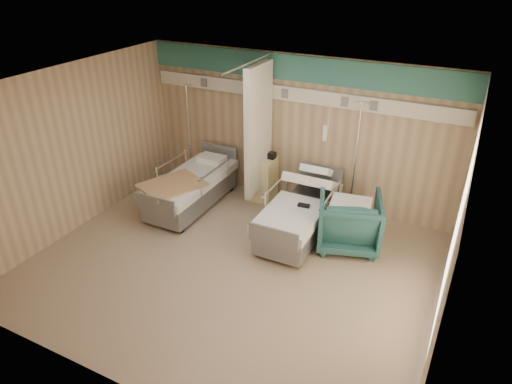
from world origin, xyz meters
TOP-DOWN VIEW (x-y plane):
  - ground at (0.00, 0.00)m, footprint 6.00×5.00m
  - room_walls at (-0.03, 0.25)m, footprint 6.04×5.04m
  - bed_right at (0.60, 1.30)m, footprint 1.00×2.16m
  - bed_left at (-1.60, 1.30)m, footprint 1.00×2.16m
  - bedside_cabinet at (-0.55, 2.20)m, footprint 0.50×0.48m
  - visitor_armchair at (1.44, 1.36)m, footprint 1.24×1.26m
  - waffle_blanket at (1.44, 1.36)m, footprint 0.72×0.66m
  - iv_stand_right at (1.22, 2.27)m, footprint 0.39×0.39m
  - iv_stand_left at (-2.18, 2.19)m, footprint 0.38×0.38m
  - call_remote at (0.71, 1.19)m, footprint 0.20×0.10m
  - tan_blanket at (-1.67, 0.84)m, footprint 1.19×1.30m
  - toiletry_bag at (-0.42, 2.28)m, footprint 0.23×0.16m
  - white_cup at (-0.64, 2.33)m, footprint 0.10×0.10m

SIDE VIEW (x-z plane):
  - ground at x=0.00m, z-range 0.00..0.00m
  - bed_right at x=0.60m, z-range 0.00..0.63m
  - bed_left at x=-1.60m, z-range 0.00..0.63m
  - bedside_cabinet at x=-0.55m, z-range 0.00..0.85m
  - iv_stand_left at x=-2.18m, z-range -0.62..1.48m
  - iv_stand_right at x=1.22m, z-range -0.65..1.55m
  - visitor_armchair at x=1.44m, z-range 0.00..0.92m
  - tan_blanket at x=-1.67m, z-range 0.63..0.67m
  - call_remote at x=0.71m, z-range 0.63..0.67m
  - toiletry_bag at x=-0.42m, z-range 0.85..0.97m
  - white_cup at x=-0.64m, z-range 0.85..0.99m
  - waffle_blanket at x=1.44m, z-range 0.92..0.99m
  - room_walls at x=-0.03m, z-range 0.45..3.27m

